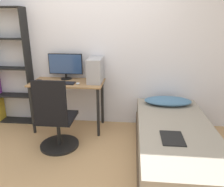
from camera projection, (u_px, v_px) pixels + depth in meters
The scene contains 13 objects.
ground_plane at pixel (71, 178), 2.43m from camera, with size 14.00×14.00×0.00m, color tan.
wall_back at pixel (92, 49), 3.46m from camera, with size 8.00×0.05×2.50m.
desk at pixel (68, 90), 3.39m from camera, with size 1.11×0.55×0.78m.
bookshelf at pixel (3, 71), 3.57m from camera, with size 0.71×0.23×1.87m.
office_chair at pixel (56, 123), 2.89m from camera, with size 0.53×0.53×1.00m.
bed at pixel (175, 144), 2.69m from camera, with size 0.93×2.01×0.46m.
pillow at pixel (168, 101), 3.31m from camera, with size 0.71×0.36×0.11m.
magazine at pixel (172, 138), 2.35m from camera, with size 0.24×0.32×0.01m.
monitor at pixel (65, 65), 3.45m from camera, with size 0.55×0.18×0.41m.
keyboard at pixel (63, 83), 3.25m from camera, with size 0.35×0.14×0.02m.
pc_tower at pixel (95, 70), 3.30m from camera, with size 0.21×0.41×0.36m.
mouse at pixel (78, 83), 3.23m from camera, with size 0.06×0.09×0.02m.
phone at pixel (38, 81), 3.40m from camera, with size 0.07×0.14×0.01m.
Camera 1 is at (0.65, -1.95, 1.66)m, focal length 35.00 mm.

